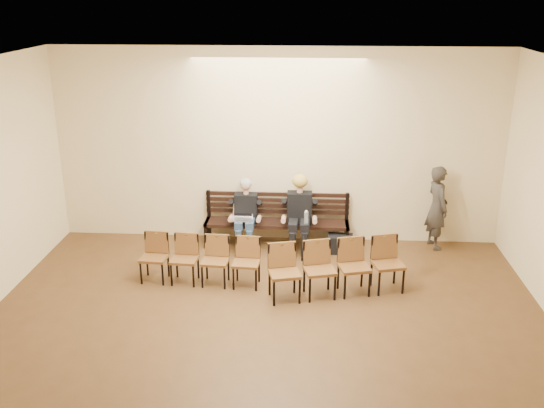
{
  "coord_description": "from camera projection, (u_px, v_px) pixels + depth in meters",
  "views": [
    {
      "loc": [
        0.55,
        -5.48,
        4.4
      ],
      "look_at": [
        -0.04,
        4.05,
        1.0
      ],
      "focal_mm": 40.0,
      "sensor_mm": 36.0,
      "label": 1
    }
  ],
  "objects": [
    {
      "name": "passerby",
      "position": [
        438.0,
        201.0,
        10.67
      ],
      "size": [
        0.57,
        0.72,
        1.74
      ],
      "primitive_type": "imported",
      "rotation": [
        0.0,
        0.0,
        1.85
      ],
      "color": "#342F2A",
      "rests_on": "ground"
    },
    {
      "name": "water_bottle",
      "position": [
        306.0,
        224.0,
        10.43
      ],
      "size": [
        0.08,
        0.08,
        0.24
      ],
      "primitive_type": "cylinder",
      "rotation": [
        0.0,
        0.0,
        0.08
      ],
      "color": "silver",
      "rests_on": "bench"
    },
    {
      "name": "laptop",
      "position": [
        242.0,
        220.0,
        10.63
      ],
      "size": [
        0.38,
        0.32,
        0.26
      ],
      "primitive_type": "cube",
      "rotation": [
        0.0,
        0.0,
        -0.12
      ],
      "color": "silver",
      "rests_on": "bench"
    },
    {
      "name": "chair_row_front",
      "position": [
        337.0,
        269.0,
        9.11
      ],
      "size": [
        2.11,
        0.97,
        0.85
      ],
      "primitive_type": "cube",
      "rotation": [
        0.0,
        0.0,
        0.25
      ],
      "color": "brown",
      "rests_on": "ground"
    },
    {
      "name": "bench",
      "position": [
        277.0,
        233.0,
        10.96
      ],
      "size": [
        2.6,
        0.9,
        0.45
      ],
      "primitive_type": "cube",
      "color": "black",
      "rests_on": "ground"
    },
    {
      "name": "seated_woman",
      "position": [
        299.0,
        215.0,
        10.69
      ],
      "size": [
        0.54,
        0.75,
        1.26
      ],
      "primitive_type": null,
      "color": "black",
      "rests_on": "ground"
    },
    {
      "name": "seated_man",
      "position": [
        246.0,
        216.0,
        10.76
      ],
      "size": [
        0.5,
        0.69,
        1.19
      ],
      "primitive_type": null,
      "color": "black",
      "rests_on": "ground"
    },
    {
      "name": "chair_row_back",
      "position": [
        200.0,
        261.0,
        9.48
      ],
      "size": [
        1.91,
        0.55,
        0.78
      ],
      "primitive_type": "cube",
      "rotation": [
        0.0,
        0.0,
        -0.07
      ],
      "color": "brown",
      "rests_on": "ground"
    },
    {
      "name": "bag",
      "position": [
        340.0,
        244.0,
        10.68
      ],
      "size": [
        0.45,
        0.32,
        0.32
      ],
      "primitive_type": "cube",
      "rotation": [
        0.0,
        0.0,
        -0.07
      ],
      "color": "black",
      "rests_on": "ground"
    },
    {
      "name": "room_walls",
      "position": [
        257.0,
        172.0,
        6.55
      ],
      "size": [
        8.02,
        10.01,
        3.51
      ],
      "color": "beige",
      "rests_on": "ground"
    }
  ]
}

